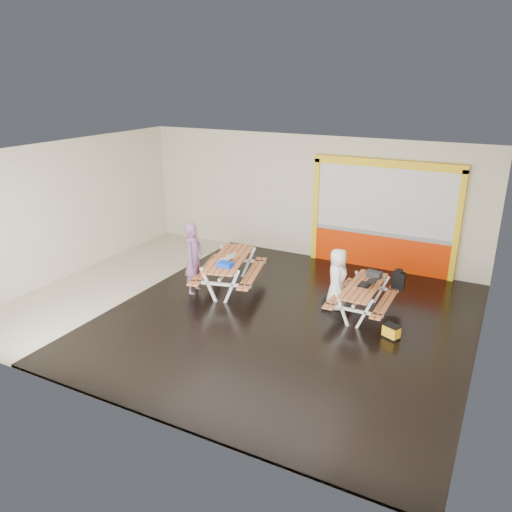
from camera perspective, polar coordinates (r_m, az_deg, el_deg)
The scene contains 14 objects.
room at distance 10.80m, azimuth -2.20°, elevation 2.30°, with size 10.02×8.02×3.52m.
deck at distance 10.94m, azimuth 3.67°, elevation -7.27°, with size 7.50×7.98×0.05m, color black.
kiosk at distance 13.67m, azimuth 14.22°, elevation 4.14°, with size 3.88×0.16×3.00m.
picnic_table_left at distance 12.21m, azimuth -3.04°, elevation -1.08°, with size 1.93×2.43×0.85m.
picnic_table_right at distance 11.17m, azimuth 12.10°, elevation -4.06°, with size 1.25×1.82×0.73m.
person_left at distance 12.04m, azimuth -7.08°, elevation -0.29°, with size 0.65×0.43×1.78m, color #795076.
person_right at distance 11.27m, azimuth 9.25°, elevation -2.54°, with size 0.68×0.44×1.38m, color white.
laptop_left at distance 11.88m, azimuth -3.45°, elevation -0.37°, with size 0.49×0.47×0.17m.
laptop_right at distance 11.09m, azimuth 12.55°, elevation -3.04°, with size 0.39×0.35×0.16m.
blue_pouch at distance 11.58m, azimuth -3.52°, elevation -0.95°, with size 0.34×0.24×0.10m, color #073BD3.
toolbox at distance 11.56m, azimuth 13.31°, elevation -2.02°, with size 0.36×0.24×0.19m.
backpack at distance 11.78m, azimuth 15.91°, elevation -2.60°, with size 0.28×0.18×0.46m.
dark_case at distance 11.59m, azimuth 8.58°, elevation -5.31°, with size 0.38×0.29×0.14m, color black.
fluke_bag at distance 10.47m, azimuth 15.15°, elevation -8.31°, with size 0.39×0.34×0.29m.
Camera 1 is at (5.11, -8.94, 5.02)m, focal length 35.14 mm.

